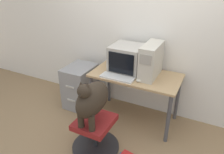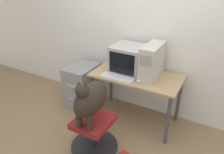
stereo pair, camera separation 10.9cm
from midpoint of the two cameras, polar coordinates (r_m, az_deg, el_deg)
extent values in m
plane|color=#937551|center=(3.17, 2.41, -13.77)|extent=(12.00, 12.00, 0.00)
cube|color=white|center=(3.17, 8.33, 12.59)|extent=(8.00, 0.05, 2.60)
cube|color=tan|center=(3.02, 5.21, 0.41)|extent=(1.22, 0.64, 0.03)
cylinder|color=#4C4C51|center=(3.22, -6.23, -5.44)|extent=(0.05, 0.05, 0.71)
cylinder|color=#4C4C51|center=(2.86, 13.41, -10.68)|extent=(0.05, 0.05, 0.71)
cylinder|color=#4C4C51|center=(3.62, -1.63, -1.39)|extent=(0.05, 0.05, 0.71)
cylinder|color=#4C4C51|center=(3.31, 15.80, -5.42)|extent=(0.05, 0.05, 0.71)
cube|color=#B7B2A8|center=(3.07, 3.03, 4.96)|extent=(0.44, 0.43, 0.37)
cube|color=black|center=(2.89, 1.25, 3.53)|extent=(0.36, 0.01, 0.29)
cube|color=beige|center=(2.91, 9.15, 4.28)|extent=(0.20, 0.50, 0.45)
cube|color=#9E998E|center=(2.65, 7.57, 4.48)|extent=(0.15, 0.01, 0.13)
cube|color=silver|center=(2.89, 0.29, -0.14)|extent=(0.46, 0.16, 0.02)
cube|color=silver|center=(2.89, 0.29, 0.11)|extent=(0.42, 0.13, 0.00)
ellipsoid|color=beige|center=(2.81, 5.84, -0.98)|extent=(0.07, 0.04, 0.04)
cylinder|color=#262628|center=(2.92, -5.39, -17.62)|extent=(0.59, 0.59, 0.04)
cylinder|color=#262628|center=(2.80, -5.56, -14.89)|extent=(0.05, 0.05, 0.33)
cube|color=maroon|center=(2.67, -5.75, -11.66)|extent=(0.41, 0.46, 0.07)
ellipsoid|color=#33281E|center=(2.46, -6.33, -5.81)|extent=(0.26, 0.55, 0.37)
cylinder|color=#33281E|center=(2.51, -9.41, -10.82)|extent=(0.07, 0.07, 0.20)
cylinder|color=#33281E|center=(2.44, -6.61, -11.81)|extent=(0.07, 0.07, 0.20)
sphere|color=#33281E|center=(2.26, -8.64, -3.67)|extent=(0.15, 0.15, 0.15)
cone|color=black|center=(2.22, -9.62, -4.71)|extent=(0.07, 0.08, 0.07)
cone|color=#33281E|center=(2.26, -9.51, -1.91)|extent=(0.05, 0.05, 0.07)
cone|color=#33281E|center=(2.21, -7.75, -2.38)|extent=(0.05, 0.05, 0.07)
torus|color=blue|center=(2.30, -8.27, -4.68)|extent=(0.11, 0.11, 0.02)
cube|color=gray|center=(3.58, -9.10, -2.38)|extent=(0.41, 0.53, 0.68)
cube|color=beige|center=(3.34, -11.90, -2.58)|extent=(0.14, 0.01, 0.02)
cube|color=beige|center=(3.46, -11.54, -6.02)|extent=(0.14, 0.01, 0.02)
camera|label=1|loc=(0.05, -91.13, -0.57)|focal=35.00mm
camera|label=2|loc=(0.05, 88.87, 0.57)|focal=35.00mm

